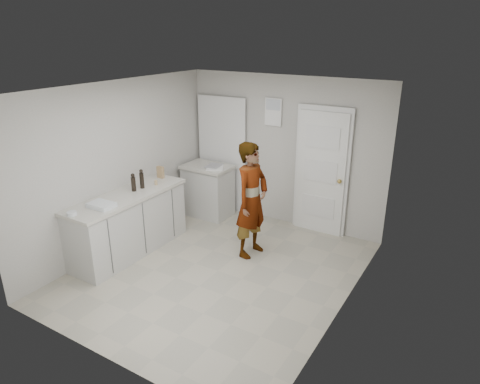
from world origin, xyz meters
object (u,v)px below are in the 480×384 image
Objects in this scene: oil_cruet_a at (133,183)px; baking_dish at (101,205)px; oil_cruet_b at (142,179)px; egg_bowl at (72,214)px; person at (252,200)px; cake_mix_box at (160,172)px; spice_jar at (156,183)px.

oil_cruet_a is 0.78× the size of baking_dish.
oil_cruet_a is 0.69m from baking_dish.
oil_cruet_b is 1.23m from egg_bowl.
person is 1.66m from cake_mix_box.
person is 2.43m from egg_bowl.
egg_bowl is (-0.05, -1.06, -0.11)m from oil_cruet_a.
person is at bearing 47.69° from egg_bowl.
egg_bowl is at bearing 143.01° from person.
oil_cruet_b is at bearing 83.03° from oil_cruet_a.
oil_cruet_a is at bearing -84.82° from cake_mix_box.
person is 1.68m from oil_cruet_b.
spice_jar is (0.16, -0.29, -0.06)m from cake_mix_box.
spice_jar is 0.40m from oil_cruet_a.
cake_mix_box is 0.51m from oil_cruet_b.
oil_cruet_a is at bearing 87.43° from egg_bowl.
oil_cruet_a reaches higher than baking_dish.
spice_jar reaches higher than baking_dish.
person is at bearing 24.76° from oil_cruet_a.
baking_dish is (-1.52, -1.41, 0.10)m from person.
cake_mix_box is 1.35m from baking_dish.
spice_jar is 0.25m from oil_cruet_b.
egg_bowl is at bearing -93.13° from oil_cruet_b.
person reaches higher than cake_mix_box.
spice_jar is 0.21× the size of baking_dish.
cake_mix_box is 1.54× the size of egg_bowl.
egg_bowl is (0.01, -1.73, -0.07)m from cake_mix_box.
oil_cruet_a reaches higher than egg_bowl.
egg_bowl is (-0.15, -1.44, -0.01)m from spice_jar.
spice_jar is at bearing 75.09° from oil_cruet_a.
cake_mix_box is 0.70× the size of oil_cruet_a.
cake_mix_box is (-1.65, -0.07, 0.16)m from person.
person is 4.90× the size of baking_dish.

